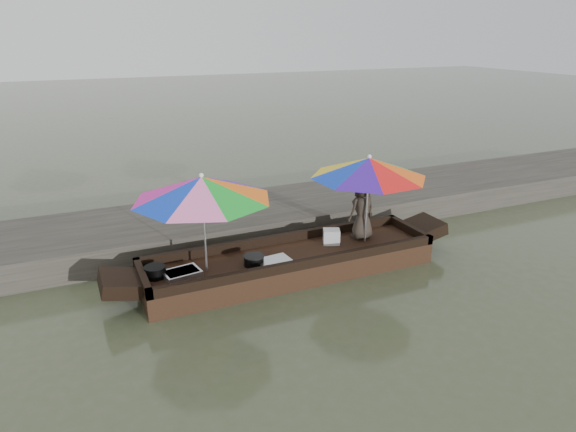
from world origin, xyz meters
name	(u,v)px	position (x,y,z in m)	size (l,w,h in m)	color
water	(290,274)	(0.00, 0.00, 0.00)	(80.00, 80.00, 0.00)	#3B462A
dock	(246,218)	(0.00, 2.20, 0.25)	(22.00, 2.20, 0.50)	#2D2B26
boat_hull	(290,264)	(0.00, 0.00, 0.17)	(4.88, 1.20, 0.35)	black
cooking_pot	(155,272)	(-2.19, 0.09, 0.44)	(0.33, 0.33, 0.17)	black
tray_crayfish	(182,274)	(-1.82, -0.05, 0.39)	(0.54, 0.37, 0.09)	silver
tray_scallop	(274,262)	(-0.38, -0.20, 0.38)	(0.54, 0.37, 0.06)	silver
charcoal_grill	(254,261)	(-0.69, -0.12, 0.42)	(0.31, 0.31, 0.15)	black
supply_bag	(331,237)	(0.84, 0.14, 0.48)	(0.28, 0.22, 0.26)	silver
vendor	(362,210)	(1.45, 0.16, 0.89)	(0.53, 0.34, 1.07)	#2F2720
umbrella_bow	(204,223)	(-1.42, 0.00, 1.12)	(2.09, 2.09, 1.55)	#4314A5
umbrella_stern	(367,199)	(1.44, 0.00, 1.12)	(1.98, 1.98, 1.55)	green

